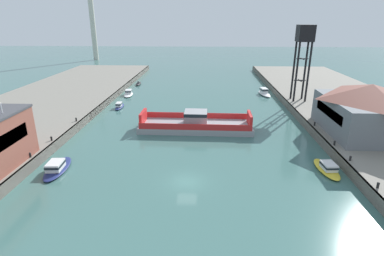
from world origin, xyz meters
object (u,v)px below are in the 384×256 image
Objects in this scene: moored_boat_near_left at (57,167)px; moored_boat_near_right at (128,93)px; moored_boat_far_right at (119,106)px; smokestack_distant_a at (92,19)px; chain_ferry at (196,124)px; warehouse_shed at (368,109)px; moored_boat_mid_right at (264,92)px; moored_boat_mid_left at (327,168)px; moored_boat_far_left at (138,84)px; flagpole at (7,133)px; crane_tower at (304,41)px.

moored_boat_near_left reaches higher than moored_boat_near_right.
moored_boat_far_right is at bearing -86.01° from moored_boat_near_right.
chain_ferry is at bearing -61.98° from smokestack_distant_a.
warehouse_shed is (46.31, 12.77, 5.07)m from moored_boat_near_left.
chain_ferry reaches higher than moored_boat_mid_right.
moored_boat_mid_left reaches higher than moored_boat_far_left.
smokestack_distant_a is (-35.21, 86.38, 19.02)m from moored_boat_far_right.
moored_boat_far_left is 65.20m from warehouse_shed.
warehouse_shed reaches higher than moored_boat_mid_right.
moored_boat_near_left is 31.09m from moored_boat_far_right.
flagpole reaches higher than moored_boat_mid_right.
warehouse_shed is 1.90× the size of flagpole.
warehouse_shed is (28.13, -4.50, 4.55)m from chain_ferry.
moored_boat_mid_right is 0.47× the size of crane_tower.
smokestack_distant_a reaches higher than moored_boat_mid_right.
warehouse_shed is (10.55, -33.00, 4.98)m from moored_boat_mid_right.
warehouse_shed is at bearing 15.17° from flagpole.
flagpole reaches higher than moored_boat_mid_left.
moored_boat_mid_right is 1.56× the size of moored_boat_far_left.
moored_boat_far_left is 71.83m from smokestack_distant_a.
smokestack_distant_a is (-53.33, 100.20, 18.44)m from chain_ferry.
smokestack_distant_a is (-76.49, 83.34, 4.79)m from crane_tower.
moored_boat_mid_right is 19.09m from crane_tower.
warehouse_shed is at bearing -9.09° from chain_ferry.
flagpole is at bearing -93.89° from moored_boat_far_left.
moored_boat_mid_right is 38.58m from moored_boat_far_left.
chain_ferry reaches higher than moored_boat_near_right.
moored_boat_mid_right reaches higher than moored_boat_near_left.
moored_boat_near_left is 36.40m from moored_boat_mid_left.
moored_boat_far_left is at bearing 115.74° from chain_ferry.
crane_tower is (41.33, 34.13, 14.16)m from moored_boat_near_left.
crane_tower is at bearing 39.55° from moored_boat_near_left.
moored_boat_far_right is at bearing -67.82° from smokestack_distant_a.
smokestack_distant_a is at bearing 114.87° from moored_boat_near_right.
moored_boat_near_right is 0.18× the size of smokestack_distant_a.
flagpole reaches higher than warehouse_shed.
moored_boat_mid_left is at bearing -40.92° from chain_ferry.
moored_boat_far_left is at bearing 162.72° from moored_boat_mid_right.
moored_boat_near_right is 1.16× the size of moored_boat_far_right.
moored_boat_far_right is 0.34× the size of crane_tower.
smokestack_distant_a reaches higher than moored_boat_far_right.
moored_boat_far_right is (-35.70, -14.68, -0.15)m from moored_boat_mid_right.
crane_tower is at bearing -47.45° from smokestack_distant_a.
crane_tower reaches higher than moored_boat_far_left.
smokestack_distant_a reaches higher than moored_boat_mid_left.
chain_ferry is 22.80m from moored_boat_far_right.
moored_boat_far_left is 0.89× the size of moored_boat_far_right.
moored_boat_near_right is 0.80× the size of flagpole.
moored_boat_near_right is (-0.81, 43.36, -0.01)m from moored_boat_near_left.
moored_boat_far_right is (1.14, -26.14, 0.18)m from moored_boat_far_left.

